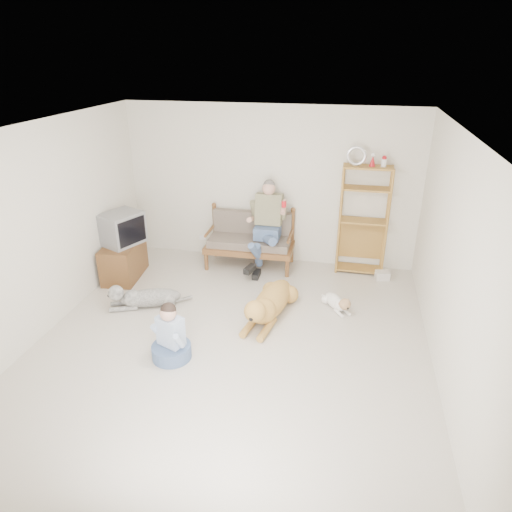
% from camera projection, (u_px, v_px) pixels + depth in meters
% --- Properties ---
extents(floor, '(5.50, 5.50, 0.00)m').
position_uv_depth(floor, '(231.00, 345.00, 5.89)').
color(floor, beige).
rests_on(floor, ground).
extents(ceiling, '(5.50, 5.50, 0.00)m').
position_uv_depth(ceiling, '(225.00, 131.00, 4.77)').
color(ceiling, white).
rests_on(ceiling, ground).
extents(wall_back, '(5.00, 0.00, 5.00)m').
position_uv_depth(wall_back, '(270.00, 186.00, 7.78)').
color(wall_back, beige).
rests_on(wall_back, ground).
extents(wall_front, '(5.00, 0.00, 5.00)m').
position_uv_depth(wall_front, '(115.00, 420.00, 2.88)').
color(wall_front, beige).
rests_on(wall_front, ground).
extents(wall_left, '(0.00, 5.50, 5.50)m').
position_uv_depth(wall_left, '(38.00, 233.00, 5.80)').
color(wall_left, beige).
rests_on(wall_left, ground).
extents(wall_right, '(0.00, 5.50, 5.50)m').
position_uv_depth(wall_right, '(454.00, 269.00, 4.86)').
color(wall_right, beige).
rests_on(wall_right, ground).
extents(loveseat, '(1.51, 0.72, 0.95)m').
position_uv_depth(loveseat, '(250.00, 239.00, 7.91)').
color(loveseat, brown).
rests_on(loveseat, ground).
extents(man, '(0.58, 0.83, 1.35)m').
position_uv_depth(man, '(265.00, 232.00, 7.59)').
color(man, slate).
rests_on(man, loveseat).
extents(etagere, '(0.81, 0.35, 2.13)m').
position_uv_depth(etagere, '(363.00, 219.00, 7.47)').
color(etagere, olive).
rests_on(etagere, ground).
extents(book_stack, '(0.25, 0.20, 0.14)m').
position_uv_depth(book_stack, '(382.00, 275.00, 7.54)').
color(book_stack, white).
rests_on(book_stack, ground).
extents(tv_stand, '(0.59, 0.94, 0.60)m').
position_uv_depth(tv_stand, '(124.00, 260.00, 7.53)').
color(tv_stand, brown).
rests_on(tv_stand, ground).
extents(crt_tv, '(0.70, 0.76, 0.51)m').
position_uv_depth(crt_tv, '(122.00, 228.00, 7.32)').
color(crt_tv, slate).
rests_on(crt_tv, tv_stand).
extents(wall_outlet, '(0.12, 0.02, 0.08)m').
position_uv_depth(wall_outlet, '(203.00, 238.00, 8.43)').
color(wall_outlet, silver).
rests_on(wall_outlet, ground).
extents(golden_retriever, '(0.62, 1.69, 0.52)m').
position_uv_depth(golden_retriever, '(269.00, 304.00, 6.43)').
color(golden_retriever, gold).
rests_on(golden_retriever, ground).
extents(shaggy_dog, '(1.18, 0.62, 0.38)m').
position_uv_depth(shaggy_dog, '(143.00, 297.00, 6.71)').
color(shaggy_dog, silver).
rests_on(shaggy_dog, ground).
extents(terrier, '(0.46, 0.60, 0.27)m').
position_uv_depth(terrier, '(338.00, 303.00, 6.65)').
color(terrier, white).
rests_on(terrier, ground).
extents(child, '(0.49, 0.49, 0.77)m').
position_uv_depth(child, '(171.00, 338.00, 5.55)').
color(child, slate).
rests_on(child, ground).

